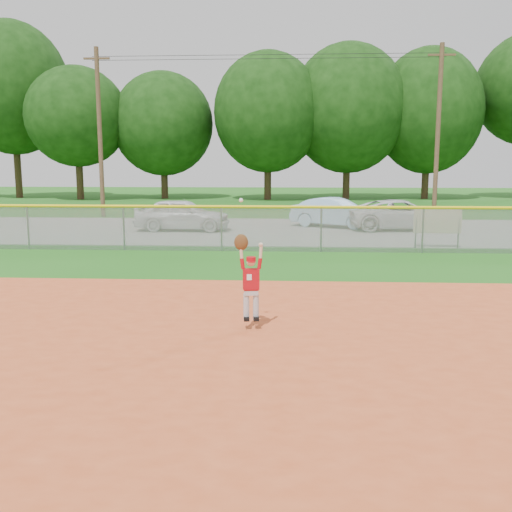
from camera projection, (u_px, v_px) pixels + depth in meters
The scene contains 11 objects.
ground at pixel (151, 344), 9.40m from camera, with size 120.00×120.00×0.00m, color #1C5A14.
clay_infield at pixel (87, 425), 6.44m from camera, with size 24.00×16.00×0.04m, color #C24B23.
parking_strip at pixel (238, 230), 25.16m from camera, with size 44.00×10.00×0.03m, color gray.
car_white_a at pixel (182, 215), 24.71m from camera, with size 1.65×4.09×1.39m, color silver.
car_blue at pixel (335, 212), 26.04m from camera, with size 1.41×4.05×1.34m, color #9DCAEA.
car_white_b at pixel (402, 215), 25.01m from camera, with size 2.18×4.74×1.32m, color silver.
sponsor_sign at pixel (438, 221), 19.63m from camera, with size 1.61×0.12×1.44m.
outfield_fence at pixel (221, 225), 19.11m from camera, with size 40.06×0.10×1.55m.
power_lines at pixel (266, 130), 30.26m from camera, with size 19.40×0.24×9.00m.
tree_line at pixel (274, 104), 45.46m from camera, with size 62.37×13.00×14.43m.
ballplayer at pixel (250, 278), 9.99m from camera, with size 0.51×0.23×2.15m.
Camera 1 is at (2.26, -8.92, 2.96)m, focal length 40.00 mm.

